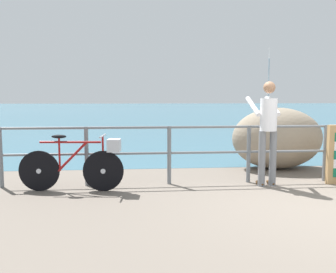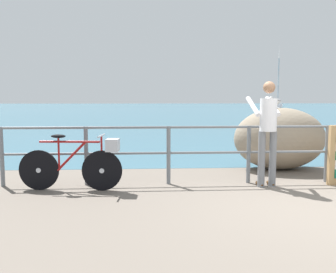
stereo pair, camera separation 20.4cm
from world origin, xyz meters
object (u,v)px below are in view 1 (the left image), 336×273
(breakwater_boulder_main, at_px, (277,138))
(sailboat, at_px, (268,107))
(person_at_railing, at_px, (268,128))
(seagull, at_px, (273,101))
(bicycle, at_px, (80,163))

(breakwater_boulder_main, bearing_deg, sailboat, 70.11)
(person_at_railing, relative_size, breakwater_boulder_main, 0.92)
(breakwater_boulder_main, relative_size, sailboat, 0.31)
(breakwater_boulder_main, distance_m, seagull, 0.80)
(person_at_railing, bearing_deg, bicycle, 85.90)
(seagull, xyz_separation_m, sailboat, (8.78, 23.95, -0.73))
(bicycle, xyz_separation_m, breakwater_boulder_main, (3.90, 1.57, 0.19))
(bicycle, xyz_separation_m, seagull, (3.81, 1.65, 0.98))
(seagull, bearing_deg, bicycle, 2.73)
(person_at_railing, bearing_deg, breakwater_boulder_main, -33.06)
(bicycle, bearing_deg, seagull, 28.85)
(breakwater_boulder_main, height_order, seagull, seagull)
(breakwater_boulder_main, relative_size, seagull, 5.71)
(sailboat, bearing_deg, person_at_railing, -0.96)
(sailboat, bearing_deg, breakwater_boulder_main, -0.50)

